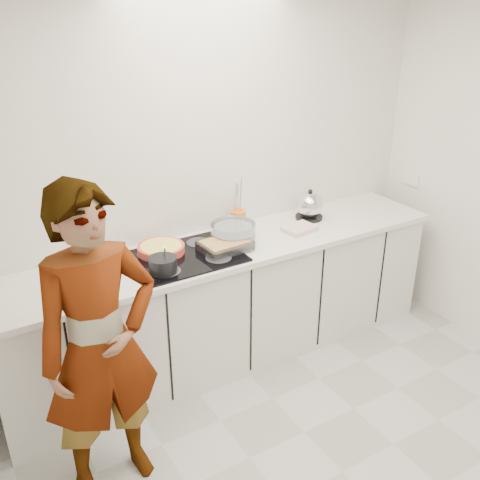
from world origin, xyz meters
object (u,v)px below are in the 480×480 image
mixing_bowl (233,234)px  baking_dish (225,245)px  kettle (309,206)px  saucepan (163,265)px  hob (184,257)px  cook (100,347)px  utensil_crock (238,220)px  tart_dish (161,248)px

mixing_bowl → baking_dish: bearing=-141.1°
kettle → mixing_bowl: bearing=-173.1°
baking_dish → saucepan: bearing=-170.2°
mixing_bowl → hob: bearing=-174.0°
baking_dish → cook: cook is taller
saucepan → mixing_bowl: 0.62m
mixing_bowl → utensil_crock: bearing=50.9°
tart_dish → cook: cook is taller
hob → kettle: (1.12, 0.13, 0.09)m
hob → tart_dish: bearing=129.7°
hob → tart_dish: tart_dish is taller
cook → tart_dish: bearing=43.4°
saucepan → kettle: size_ratio=0.95×
baking_dish → mixing_bowl: bearing=38.9°
hob → mixing_bowl: (0.40, 0.04, 0.06)m
hob → utensil_crock: utensil_crock is taller
tart_dish → hob: bearing=-50.3°
saucepan → baking_dish: bearing=9.8°
mixing_bowl → kettle: 0.73m
utensil_crock → cook: 1.56m
baking_dish → kettle: kettle is taller
utensil_crock → cook: bearing=-146.9°
tart_dish → mixing_bowl: bearing=-9.5°
mixing_bowl → tart_dish: bearing=170.5°
hob → tart_dish: size_ratio=1.88×
baking_dish → mixing_bowl: 0.15m
tart_dish → saucepan: size_ratio=1.71×
tart_dish → baking_dish: baking_dish is taller
hob → saucepan: size_ratio=3.21×
kettle → utensil_crock: bearing=169.6°
hob → utensil_crock: size_ratio=5.21×
saucepan → baking_dish: (0.48, 0.08, -0.01)m
mixing_bowl → kettle: size_ratio=1.59×
kettle → cook: size_ratio=0.14×
utensil_crock → baking_dish: bearing=-133.6°
hob → baking_dish: baking_dish is taller
tart_dish → kettle: size_ratio=1.62×
tart_dish → kettle: kettle is taller
baking_dish → kettle: bearing=12.2°
tart_dish → mixing_bowl: 0.51m
cook → baking_dish: bearing=23.3°
baking_dish → kettle: (0.84, 0.18, 0.05)m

